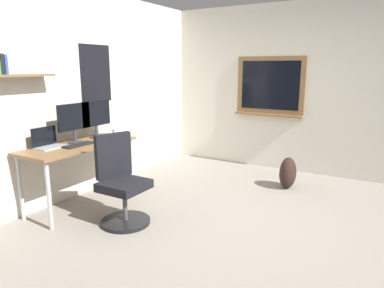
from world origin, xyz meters
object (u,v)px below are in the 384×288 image
object	(u,v)px
computer_mouse	(97,140)
coffee_mug	(115,132)
desk	(80,151)
keyboard	(79,145)
backpack	(288,173)
monitor_primary	(74,120)
office_chair	(121,186)
laptop	(48,143)
monitor_secondary	(96,117)

from	to	relation	value
computer_mouse	coffee_mug	size ratio (longest dim) A/B	1.13
desk	keyboard	distance (m)	0.14
computer_mouse	backpack	world-z (taller)	computer_mouse
keyboard	coffee_mug	world-z (taller)	coffee_mug
desk	monitor_primary	size ratio (longest dim) A/B	2.97
backpack	coffee_mug	bearing A→B (deg)	123.49
keyboard	coffee_mug	bearing A→B (deg)	4.34
computer_mouse	coffee_mug	bearing A→B (deg)	7.53
office_chair	computer_mouse	size ratio (longest dim) A/B	9.13
keyboard	backpack	world-z (taller)	keyboard
laptop	keyboard	world-z (taller)	laptop
laptop	monitor_secondary	bearing A→B (deg)	-4.00
desk	computer_mouse	distance (m)	0.25
monitor_primary	computer_mouse	distance (m)	0.35
monitor_primary	coffee_mug	bearing A→B (deg)	-11.80
laptop	office_chair	bearing A→B (deg)	-76.92
laptop	computer_mouse	world-z (taller)	laptop
desk	computer_mouse	world-z (taller)	computer_mouse
desk	office_chair	size ratio (longest dim) A/B	1.45
computer_mouse	desk	bearing A→B (deg)	160.98
desk	office_chair	world-z (taller)	office_chair
laptop	monitor_primary	size ratio (longest dim) A/B	0.67
office_chair	monitor_secondary	size ratio (longest dim) A/B	2.05
computer_mouse	backpack	xyz separation A→B (m)	(1.65, -1.88, -0.56)
monitor_primary	backpack	world-z (taller)	monitor_primary
monitor_secondary	keyboard	distance (m)	0.54
keyboard	computer_mouse	distance (m)	0.28
coffee_mug	keyboard	bearing A→B (deg)	-175.66
monitor_primary	monitor_secondary	distance (m)	0.34
desk	laptop	bearing A→B (deg)	155.49
laptop	computer_mouse	xyz separation A→B (m)	(0.52, -0.21, -0.04)
laptop	monitor_primary	bearing A→B (deg)	-7.96
keyboard	backpack	size ratio (longest dim) A/B	0.85
monitor_primary	monitor_secondary	bearing A→B (deg)	0.00
keyboard	computer_mouse	world-z (taller)	computer_mouse
laptop	backpack	distance (m)	3.08
monitor_primary	coffee_mug	size ratio (longest dim) A/B	5.04
laptop	backpack	size ratio (longest dim) A/B	0.71
laptop	monitor_secondary	distance (m)	0.72
monitor_primary	computer_mouse	bearing A→B (deg)	-43.23
monitor_secondary	keyboard	size ratio (longest dim) A/B	1.25
monitor_secondary	coffee_mug	xyz separation A→B (m)	(0.21, -0.12, -0.22)
desk	laptop	world-z (taller)	laptop
office_chair	coffee_mug	distance (m)	1.07
office_chair	backpack	xyz separation A→B (m)	(1.97, -1.23, -0.19)
coffee_mug	computer_mouse	bearing A→B (deg)	-172.47
monitor_secondary	coffee_mug	world-z (taller)	monitor_secondary
laptop	coffee_mug	size ratio (longest dim) A/B	3.37
laptop	coffee_mug	world-z (taller)	laptop
office_chair	keyboard	world-z (taller)	office_chair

